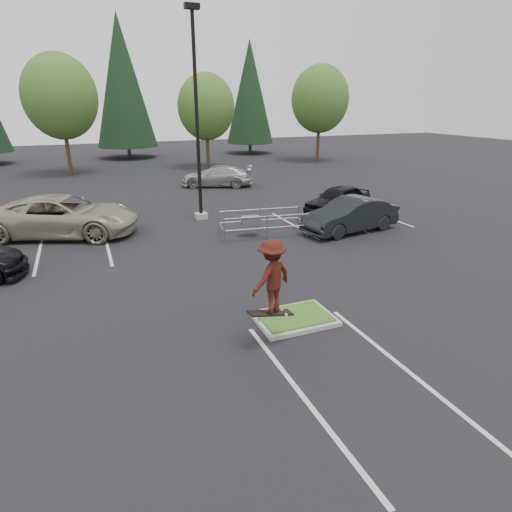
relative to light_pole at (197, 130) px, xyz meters
name	(u,v)px	position (x,y,z in m)	size (l,w,h in m)	color
ground	(294,321)	(-0.50, -12.00, -4.56)	(120.00, 120.00, 0.00)	black
grass_median	(294,318)	(-0.50, -12.00, -4.48)	(2.20, 1.60, 0.16)	gray
stall_lines	(196,259)	(-1.85, -5.98, -4.56)	(22.62, 17.60, 0.01)	beige
light_pole	(197,130)	(0.00, 0.00, 0.00)	(0.70, 0.60, 10.12)	gray
decid_b	(60,99)	(-6.51, 18.53, 1.48)	(5.89, 5.89, 9.64)	#38281C
decid_c	(206,109)	(5.49, 17.83, 0.69)	(5.12, 5.12, 8.38)	#38281C
decid_d	(320,101)	(17.49, 18.33, 1.35)	(5.76, 5.76, 9.43)	#38281C
conif_b	(122,82)	(-0.50, 28.50, 3.29)	(6.38, 6.38, 14.50)	#38281C
conif_c	(250,93)	(13.50, 27.50, 2.29)	(5.50, 5.50, 12.50)	#38281C
cart_corral	(254,221)	(1.45, -3.94, -3.85)	(4.11, 1.94, 1.12)	gray
skateboarder	(271,277)	(-1.70, -13.00, -2.63)	(1.37, 1.11, 2.05)	black
car_l_tan	(62,216)	(-6.75, -0.50, -3.63)	(3.07, 6.67, 1.85)	tan
car_r_charc	(350,215)	(6.00, -5.00, -3.76)	(1.69, 4.86, 1.60)	black
car_r_black	(339,199)	(7.50, -1.59, -3.80)	(1.80, 4.47, 1.52)	black
car_far_silver	(218,176)	(3.62, 8.51, -3.81)	(2.09, 5.13, 1.49)	#A8A8A2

